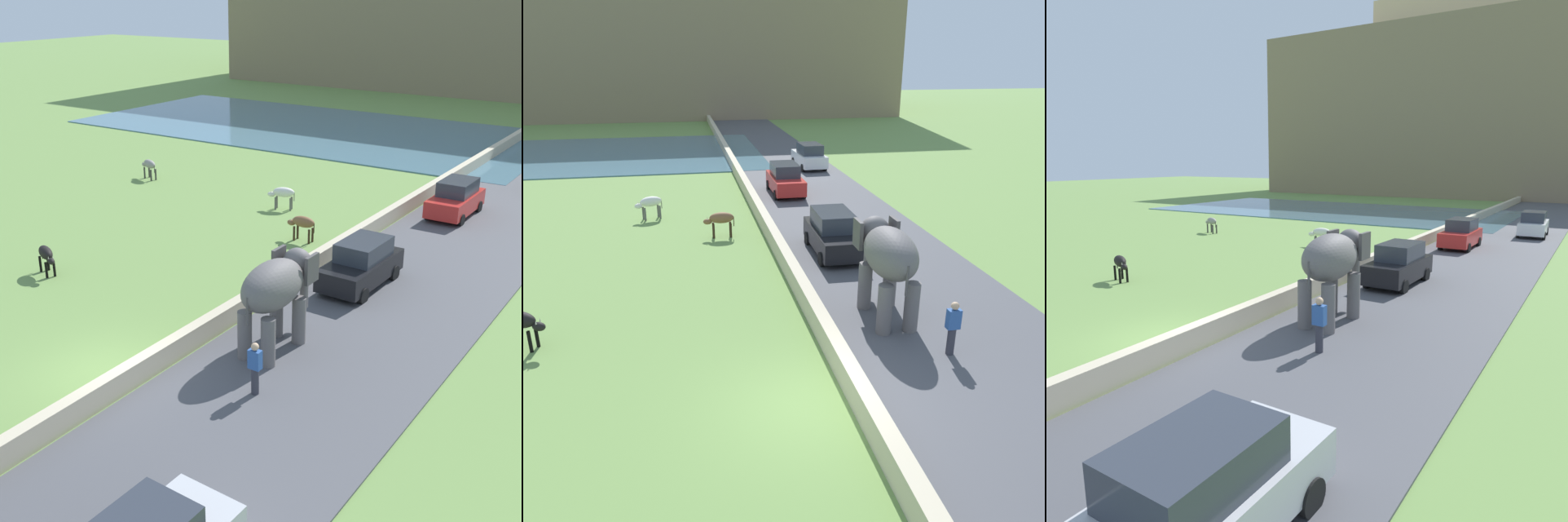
# 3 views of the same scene
# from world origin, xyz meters

# --- Properties ---
(ground_plane) EXTENTS (220.00, 220.00, 0.00)m
(ground_plane) POSITION_xyz_m (0.00, 0.00, 0.00)
(ground_plane) COLOR #6B8E47
(road_surface) EXTENTS (7.00, 120.00, 0.06)m
(road_surface) POSITION_xyz_m (5.00, 20.00, 0.03)
(road_surface) COLOR #4C4C51
(road_surface) RESTS_ON ground
(barrier_wall) EXTENTS (0.40, 110.00, 0.73)m
(barrier_wall) POSITION_xyz_m (1.20, 18.00, 0.36)
(barrier_wall) COLOR beige
(barrier_wall) RESTS_ON ground
(lake) EXTENTS (36.00, 18.00, 0.08)m
(lake) POSITION_xyz_m (-14.00, 36.12, 0.04)
(lake) COLOR slate
(lake) RESTS_ON ground
(hill_distant) EXTENTS (64.00, 28.00, 24.01)m
(hill_distant) POSITION_xyz_m (-6.00, 72.01, 12.00)
(hill_distant) COLOR #897556
(hill_distant) RESTS_ON ground
(elephant) EXTENTS (1.40, 3.47, 2.99)m
(elephant) POSITION_xyz_m (3.42, 4.02, 2.04)
(elephant) COLOR #605B5B
(elephant) RESTS_ON ground
(person_beside_elephant) EXTENTS (0.36, 0.22, 1.63)m
(person_beside_elephant) POSITION_xyz_m (4.39, 1.44, 0.87)
(person_beside_elephant) COLOR #33333D
(person_beside_elephant) RESTS_ON ground
(car_red) EXTENTS (1.81, 4.01, 1.80)m
(car_red) POSITION_xyz_m (3.43, 20.24, 0.90)
(car_red) COLOR red
(car_red) RESTS_ON ground
(car_white) EXTENTS (1.91, 4.06, 1.80)m
(car_white) POSITION_xyz_m (6.58, 27.39, 0.90)
(car_white) COLOR white
(car_white) RESTS_ON ground
(car_black) EXTENTS (1.85, 4.03, 1.80)m
(car_black) POSITION_xyz_m (3.43, 9.89, 0.90)
(car_black) COLOR black
(car_black) RESTS_ON ground
(cow_white) EXTENTS (1.42, 0.79, 1.15)m
(cow_white) POSITION_xyz_m (-4.20, 16.50, 0.84)
(cow_white) COLOR silver
(cow_white) RESTS_ON ground
(cow_brown) EXTENTS (1.39, 0.45, 1.15)m
(cow_brown) POSITION_xyz_m (-0.96, 12.99, 0.84)
(cow_brown) COLOR brown
(cow_brown) RESTS_ON ground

